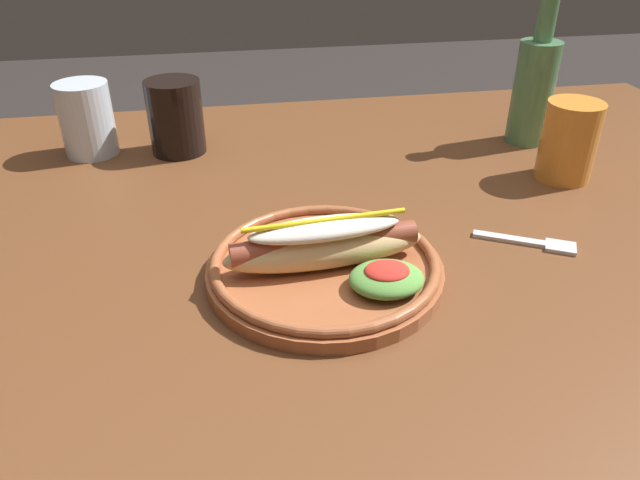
% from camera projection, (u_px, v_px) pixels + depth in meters
% --- Properties ---
extents(dining_table, '(1.44, 1.03, 0.74)m').
position_uv_depth(dining_table, '(352.00, 286.00, 0.80)').
color(dining_table, brown).
rests_on(dining_table, ground_plane).
extents(hot_dog_plate, '(0.26, 0.26, 0.08)m').
position_uv_depth(hot_dog_plate, '(328.00, 262.00, 0.66)').
color(hot_dog_plate, '#9E5633').
rests_on(hot_dog_plate, dining_table).
extents(fork, '(0.11, 0.07, 0.00)m').
position_uv_depth(fork, '(533.00, 243.00, 0.73)').
color(fork, silver).
rests_on(fork, dining_table).
extents(soda_cup, '(0.09, 0.09, 0.12)m').
position_uv_depth(soda_cup, '(176.00, 117.00, 0.94)').
color(soda_cup, black).
rests_on(soda_cup, dining_table).
extents(water_cup, '(0.08, 0.08, 0.11)m').
position_uv_depth(water_cup, '(87.00, 119.00, 0.94)').
color(water_cup, silver).
rests_on(water_cup, dining_table).
extents(extra_cup, '(0.08, 0.08, 0.11)m').
position_uv_depth(extra_cup, '(569.00, 141.00, 0.86)').
color(extra_cup, orange).
rests_on(extra_cup, dining_table).
extents(glass_bottle, '(0.07, 0.07, 0.25)m').
position_uv_depth(glass_bottle, '(534.00, 86.00, 0.96)').
color(glass_bottle, '#4C7F51').
rests_on(glass_bottle, dining_table).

